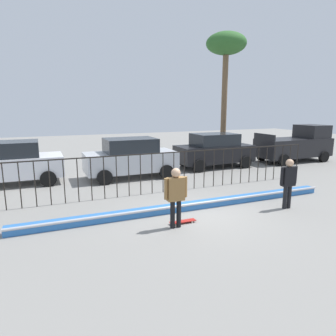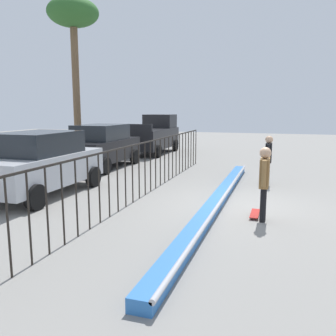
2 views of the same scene
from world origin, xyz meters
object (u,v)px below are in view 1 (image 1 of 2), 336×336
Objects in this scene: skateboarder at (176,192)px; parked_car_silver at (131,158)px; palm_tree_tall at (226,49)px; pickup_truck at (296,145)px; camera_operator at (288,179)px; parked_car_white at (10,163)px; parked_car_black at (214,150)px; skateboard at (183,221)px.

skateboarder is 0.40× the size of parked_car_silver.
pickup_truck is at bearing -38.57° from palm_tree_tall.
parked_car_white is at bearing 23.45° from camera_operator.
pickup_truck is at bearing 19.23° from skateboarder.
camera_operator is 7.29m from parked_car_black.
camera_operator is at bearing -40.05° from parked_car_white.
parked_car_silver is 9.88m from palm_tree_tall.
camera_operator is 9.94m from pickup_truck.
parked_car_silver is at bearing 1.47° from camera_operator.
palm_tree_tall is at bearing 10.57° from parked_car_white.
skateboard is 6.41m from parked_car_silver.
parked_car_white is (-4.63, 7.21, -0.06)m from skateboarder.
parked_car_black is at bearing 39.99° from skateboarder.
camera_operator is 0.21× the size of palm_tree_tall.
palm_tree_tall reaches higher than parked_car_white.
parked_car_black is 0.54× the size of palm_tree_tall.
skateboard is 0.48× the size of camera_operator.
camera_operator is (4.13, 0.07, -0.02)m from skateboarder.
parked_car_silver reaches higher than skateboarder.
parked_car_black is (5.63, 7.20, -0.06)m from skateboarder.
palm_tree_tall is (3.68, 9.66, 5.88)m from camera_operator.
parked_car_white is 1.00× the size of parked_car_silver.
skateboarder is 13.78m from palm_tree_tall.
skateboarder is at bearing -131.31° from parked_car_black.
skateboarder is at bearing -98.97° from parked_car_silver.
pickup_truck reaches higher than parked_car_black.
camera_operator is at bearing -11.08° from skateboarder.
skateboarder is at bearing -154.22° from pickup_truck.
camera_operator is 11.89m from palm_tree_tall.
pickup_truck is (11.04, 6.70, 0.98)m from skateboard.
palm_tree_tall is (-3.55, 2.83, 5.86)m from pickup_truck.
parked_car_white is at bearing 168.60° from parked_car_silver.
parked_car_white and parked_car_black have the same top height.
pickup_truck is 0.59× the size of palm_tree_tall.
parked_car_white is at bearing 173.38° from pickup_truck.
parked_car_silver is 0.91× the size of pickup_truck.
parked_car_black reaches higher than camera_operator.
parked_car_white is at bearing 110.65° from skateboarder.
parked_car_black is at bearing -39.18° from camera_operator.
camera_operator is 0.39× the size of parked_car_silver.
pickup_truck reaches higher than skateboarder.
skateboard is 0.10× the size of palm_tree_tall.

